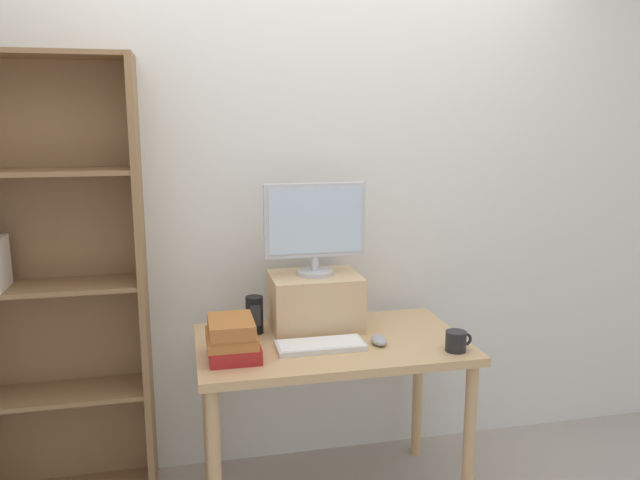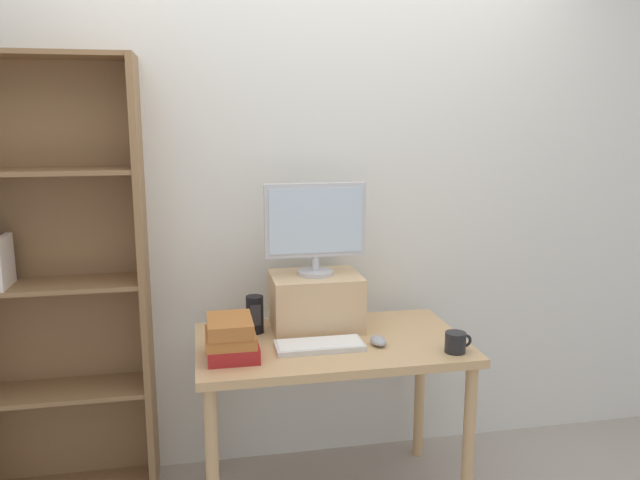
% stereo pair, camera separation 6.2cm
% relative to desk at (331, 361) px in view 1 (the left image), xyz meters
% --- Properties ---
extents(back_wall, '(7.00, 0.08, 2.60)m').
position_rel_desk_xyz_m(back_wall, '(0.00, 0.47, 0.64)').
color(back_wall, silver).
rests_on(back_wall, ground_plane).
extents(desk, '(1.13, 0.67, 0.75)m').
position_rel_desk_xyz_m(desk, '(0.00, 0.00, 0.00)').
color(desk, tan).
rests_on(desk, ground_plane).
extents(bookshelf_unit, '(0.78, 0.28, 1.94)m').
position_rel_desk_xyz_m(bookshelf_unit, '(-1.17, 0.32, 0.32)').
color(bookshelf_unit, olive).
rests_on(bookshelf_unit, ground_plane).
extents(riser_box, '(0.39, 0.30, 0.24)m').
position_rel_desk_xyz_m(riser_box, '(-0.03, 0.17, 0.22)').
color(riser_box, tan).
rests_on(riser_box, desk).
extents(computer_monitor, '(0.45, 0.16, 0.41)m').
position_rel_desk_xyz_m(computer_monitor, '(-0.03, 0.17, 0.56)').
color(computer_monitor, '#B7B7BA').
rests_on(computer_monitor, riser_box).
extents(keyboard, '(0.36, 0.15, 0.02)m').
position_rel_desk_xyz_m(keyboard, '(-0.07, -0.08, 0.11)').
color(keyboard, silver).
rests_on(keyboard, desk).
extents(computer_mouse, '(0.06, 0.10, 0.04)m').
position_rel_desk_xyz_m(computer_mouse, '(0.18, -0.09, 0.11)').
color(computer_mouse, '#99999E').
rests_on(computer_mouse, desk).
extents(book_stack, '(0.21, 0.23, 0.16)m').
position_rel_desk_xyz_m(book_stack, '(-0.42, -0.11, 0.17)').
color(book_stack, maroon).
rests_on(book_stack, desk).
extents(coffee_mug, '(0.11, 0.08, 0.08)m').
position_rel_desk_xyz_m(coffee_mug, '(0.46, -0.23, 0.14)').
color(coffee_mug, black).
rests_on(coffee_mug, desk).
extents(desk_speaker, '(0.08, 0.08, 0.16)m').
position_rel_desk_xyz_m(desk_speaker, '(-0.31, 0.16, 0.18)').
color(desk_speaker, black).
rests_on(desk_speaker, desk).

